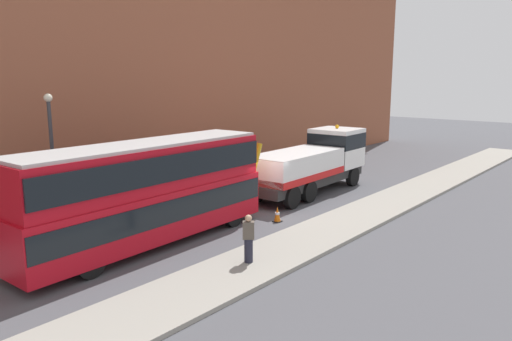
% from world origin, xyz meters
% --- Properties ---
extents(ground_plane, '(120.00, 120.00, 0.00)m').
position_xyz_m(ground_plane, '(0.00, 0.00, 0.00)').
color(ground_plane, '#4C4C51').
extents(near_kerb, '(60.00, 2.80, 0.15)m').
position_xyz_m(near_kerb, '(0.00, -4.20, 0.07)').
color(near_kerb, gray).
rests_on(near_kerb, ground_plane).
extents(building_facade, '(60.00, 1.50, 16.00)m').
position_xyz_m(building_facade, '(0.00, 7.60, 8.07)').
color(building_facade, '#935138').
rests_on(building_facade, ground_plane).
extents(recovery_tow_truck, '(10.18, 2.93, 3.67)m').
position_xyz_m(recovery_tow_truck, '(5.61, 0.43, 1.76)').
color(recovery_tow_truck, '#2D2D2D').
rests_on(recovery_tow_truck, ground_plane).
extents(double_decker_bus, '(11.11, 2.91, 4.06)m').
position_xyz_m(double_decker_bus, '(-6.13, 0.41, 2.23)').
color(double_decker_bus, '#B70C19').
rests_on(double_decker_bus, ground_plane).
extents(pedestrian_onlooker, '(0.46, 0.47, 1.71)m').
position_xyz_m(pedestrian_onlooker, '(-5.28, -4.08, 0.99)').
color(pedestrian_onlooker, '#232333').
rests_on(pedestrian_onlooker, near_kerb).
extents(traffic_cone_near_bus, '(0.36, 0.36, 0.72)m').
position_xyz_m(traffic_cone_near_bus, '(-0.42, -1.63, 0.34)').
color(traffic_cone_near_bus, orange).
rests_on(traffic_cone_near_bus, ground_plane).
extents(street_lamp, '(0.36, 0.36, 5.83)m').
position_xyz_m(street_lamp, '(-7.20, 5.41, 3.47)').
color(street_lamp, '#38383D').
rests_on(street_lamp, ground_plane).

